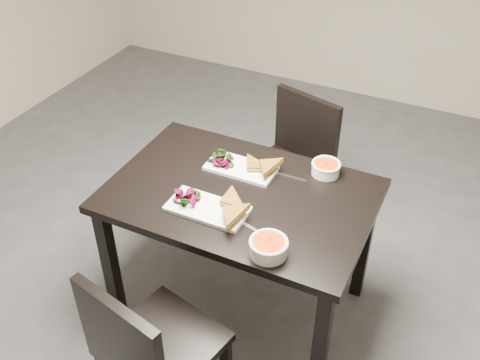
{
  "coord_description": "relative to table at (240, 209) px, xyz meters",
  "views": [
    {
      "loc": [
        0.84,
        -1.84,
        2.31
      ],
      "look_at": [
        -0.02,
        -0.06,
        0.82
      ],
      "focal_mm": 41.42,
      "sensor_mm": 36.0,
      "label": 1
    }
  ],
  "objects": [
    {
      "name": "salad_far",
      "position": [
        -0.17,
        0.16,
        0.14
      ],
      "size": [
        0.1,
        0.09,
        0.05
      ],
      "primitive_type": null,
      "color": "black",
      "rests_on": "plate_far"
    },
    {
      "name": "soup_bowl_far",
      "position": [
        0.3,
        0.31,
        0.13
      ],
      "size": [
        0.14,
        0.14,
        0.06
      ],
      "color": "white",
      "rests_on": "table"
    },
    {
      "name": "sandwich_far",
      "position": [
        -0.01,
        0.15,
        0.14
      ],
      "size": [
        0.2,
        0.18,
        0.05
      ],
      "primitive_type": null,
      "rotation": [
        0.0,
        0.0,
        0.43
      ],
      "color": "#A26722",
      "rests_on": "plate_far"
    },
    {
      "name": "cutlery_near",
      "position": [
        0.15,
        -0.2,
        0.1
      ],
      "size": [
        0.18,
        0.06,
        0.0
      ],
      "primitive_type": "cube",
      "rotation": [
        0.0,
        0.0,
        -0.27
      ],
      "color": "silver",
      "rests_on": "table"
    },
    {
      "name": "chair_near",
      "position": [
        -0.05,
        -0.74,
        -0.17
      ],
      "size": [
        0.5,
        0.5,
        0.85
      ],
      "rotation": [
        0.0,
        0.0,
        -0.22
      ],
      "color": "black",
      "rests_on": "ground"
    },
    {
      "name": "table",
      "position": [
        0.0,
        0.0,
        0.0
      ],
      "size": [
        1.2,
        0.8,
        0.75
      ],
      "color": "black",
      "rests_on": "ground"
    },
    {
      "name": "sandwich_near",
      "position": [
        -0.01,
        -0.16,
        0.15
      ],
      "size": [
        0.18,
        0.13,
        0.06
      ],
      "primitive_type": null,
      "rotation": [
        0.0,
        0.0,
        0.0
      ],
      "color": "#A26722",
      "rests_on": "plate_near"
    },
    {
      "name": "plate_near",
      "position": [
        -0.07,
        -0.18,
        0.11
      ],
      "size": [
        0.35,
        0.18,
        0.02
      ],
      "primitive_type": "cube",
      "color": "white",
      "rests_on": "table"
    },
    {
      "name": "plate_far",
      "position": [
        -0.07,
        0.16,
        0.11
      ],
      "size": [
        0.33,
        0.17,
        0.02
      ],
      "primitive_type": "cube",
      "color": "white",
      "rests_on": "table"
    },
    {
      "name": "soup_bowl_near",
      "position": [
        0.27,
        -0.31,
        0.14
      ],
      "size": [
        0.16,
        0.16,
        0.07
      ],
      "color": "white",
      "rests_on": "table"
    },
    {
      "name": "chair_far",
      "position": [
        -0.0,
        0.71,
        -0.17
      ],
      "size": [
        0.52,
        0.52,
        0.85
      ],
      "rotation": [
        0.0,
        0.0,
        -0.28
      ],
      "color": "black",
      "rests_on": "ground"
    },
    {
      "name": "ground",
      "position": [
        0.02,
        0.06,
        -0.65
      ],
      "size": [
        5.0,
        5.0,
        0.0
      ],
      "primitive_type": "plane",
      "color": "#47474C",
      "rests_on": "ground"
    },
    {
      "name": "salad_near",
      "position": [
        -0.17,
        -0.18,
        0.14
      ],
      "size": [
        0.11,
        0.1,
        0.05
      ],
      "primitive_type": null,
      "color": "black",
      "rests_on": "plate_near"
    },
    {
      "name": "cutlery_far",
      "position": [
        0.16,
        0.21,
        0.1
      ],
      "size": [
        0.18,
        0.02,
        0.0
      ],
      "primitive_type": "cube",
      "rotation": [
        0.0,
        0.0,
        0.01
      ],
      "color": "silver",
      "rests_on": "table"
    }
  ]
}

